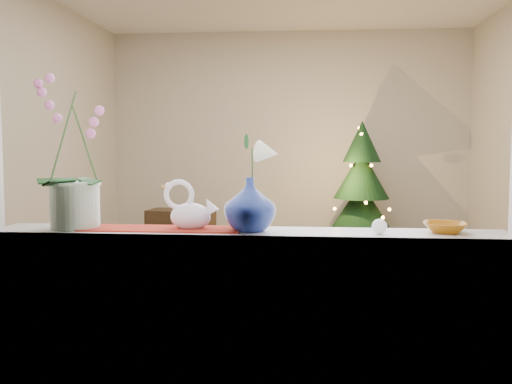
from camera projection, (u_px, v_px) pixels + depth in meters
ground at (277, 295)px, 4.87m from camera, size 5.00×5.00×0.00m
wall_back at (288, 139)px, 7.24m from camera, size 4.50×0.10×2.70m
wall_front at (245, 129)px, 2.27m from camera, size 4.50×0.10×2.70m
wall_left at (20, 137)px, 4.96m from camera, size 0.10×5.00×2.70m
window_apron at (246, 347)px, 2.39m from camera, size 2.20×0.08×0.88m
windowsill at (248, 235)px, 2.44m from camera, size 2.20×0.26×0.04m
window_frame at (245, 41)px, 2.27m from camera, size 2.22×0.06×1.60m
runner at (161, 229)px, 2.47m from camera, size 0.70×0.20×0.01m
orchid_pot at (73, 151)px, 2.48m from camera, size 0.31×0.31×0.67m
swan at (190, 206)px, 2.47m from camera, size 0.26×0.17×0.20m
blue_vase at (250, 200)px, 2.41m from camera, size 0.26×0.26×0.26m
lily at (250, 146)px, 2.39m from camera, size 0.15×0.08×0.20m
paperweight at (379, 226)px, 2.34m from camera, size 0.06×0.06×0.06m
amber_dish at (445, 228)px, 2.37m from camera, size 0.18×0.18×0.04m
xmas_tree at (361, 188)px, 6.66m from camera, size 1.11×1.11×1.56m
side_table at (181, 234)px, 6.46m from camera, size 0.78×0.48×0.55m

